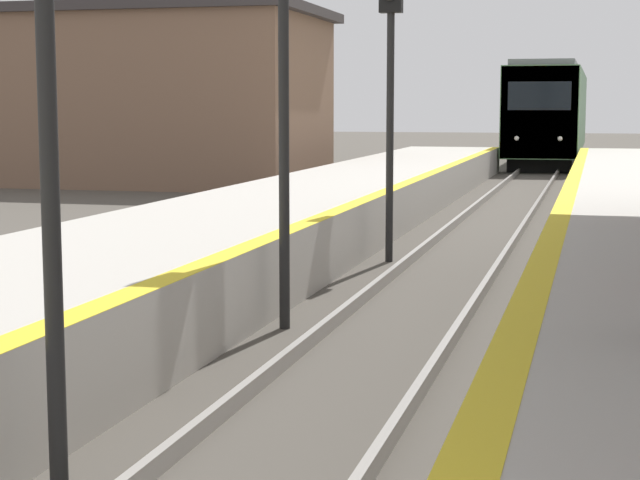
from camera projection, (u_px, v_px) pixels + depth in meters
train at (551, 114)px, 48.37m from camera, size 2.84×19.64×4.24m
signal_mid at (283, 26)px, 11.76m from camera, size 0.36×0.31×4.89m
signal_far at (390, 51)px, 16.97m from camera, size 0.36×0.31×4.89m
station_building at (119, 96)px, 35.13m from camera, size 13.49×7.24×5.61m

